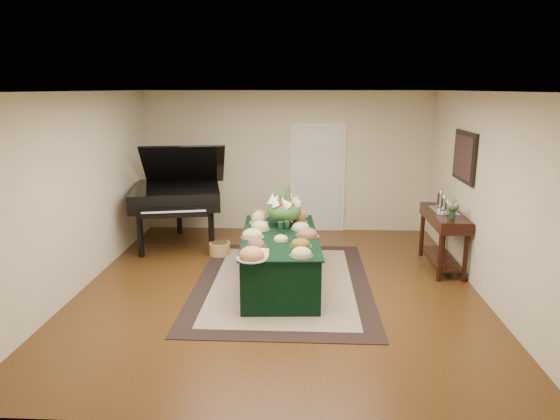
{
  "coord_description": "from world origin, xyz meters",
  "views": [
    {
      "loc": [
        0.34,
        -6.59,
        2.74
      ],
      "look_at": [
        0.0,
        0.3,
        1.05
      ],
      "focal_mm": 32.0,
      "sensor_mm": 36.0,
      "label": 1
    }
  ],
  "objects_px": {
    "mahogany_sideboard": "(444,225)",
    "buffet_table": "(280,260)",
    "grand_piano": "(177,194)",
    "floral_centerpiece": "(284,206)"
  },
  "relations": [
    {
      "from": "mahogany_sideboard",
      "to": "buffet_table",
      "type": "bearing_deg",
      "value": -161.75
    },
    {
      "from": "buffet_table",
      "to": "mahogany_sideboard",
      "type": "bearing_deg",
      "value": 18.25
    },
    {
      "from": "grand_piano",
      "to": "mahogany_sideboard",
      "type": "xyz_separation_m",
      "value": [
        4.4,
        -1.0,
        -0.22
      ]
    },
    {
      "from": "buffet_table",
      "to": "floral_centerpiece",
      "type": "bearing_deg",
      "value": 84.17
    },
    {
      "from": "buffet_table",
      "to": "floral_centerpiece",
      "type": "xyz_separation_m",
      "value": [
        0.05,
        0.44,
        0.67
      ]
    },
    {
      "from": "buffet_table",
      "to": "grand_piano",
      "type": "xyz_separation_m",
      "value": [
        -1.91,
        1.82,
        0.55
      ]
    },
    {
      "from": "grand_piano",
      "to": "floral_centerpiece",
      "type": "bearing_deg",
      "value": -35.14
    },
    {
      "from": "grand_piano",
      "to": "buffet_table",
      "type": "bearing_deg",
      "value": -43.6
    },
    {
      "from": "floral_centerpiece",
      "to": "buffet_table",
      "type": "bearing_deg",
      "value": -95.83
    },
    {
      "from": "floral_centerpiece",
      "to": "mahogany_sideboard",
      "type": "height_order",
      "value": "floral_centerpiece"
    }
  ]
}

